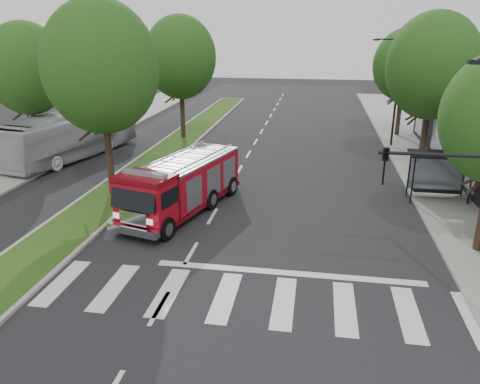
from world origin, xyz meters
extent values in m
plane|color=black|center=(0.00, 0.00, 0.00)|extent=(140.00, 140.00, 0.00)
cube|color=gray|center=(12.50, 10.00, 0.07)|extent=(5.00, 80.00, 0.15)
cube|color=gray|center=(-14.50, 10.00, 0.07)|extent=(5.00, 80.00, 0.15)
cube|color=gray|center=(-6.00, 18.00, 0.07)|extent=(3.00, 50.00, 0.14)
cube|color=#224012|center=(-6.00, 18.00, 0.14)|extent=(2.60, 49.50, 0.02)
cylinder|color=black|center=(9.80, 7.40, 1.25)|extent=(0.08, 0.08, 2.50)
cylinder|color=black|center=(12.60, 7.40, 1.25)|extent=(0.08, 0.08, 2.50)
cylinder|color=black|center=(9.80, 8.60, 1.25)|extent=(0.08, 0.08, 2.50)
cylinder|color=black|center=(12.60, 8.60, 1.25)|extent=(0.08, 0.08, 2.50)
cube|color=black|center=(11.20, 8.00, 2.55)|extent=(3.20, 1.60, 0.12)
cube|color=#8C99A5|center=(11.20, 8.70, 1.30)|extent=(2.80, 0.04, 1.80)
cube|color=black|center=(11.20, 8.00, 0.55)|extent=(2.40, 0.40, 0.08)
cylinder|color=black|center=(11.50, 14.00, 2.20)|extent=(0.36, 0.36, 4.40)
ellipsoid|color=#173A0F|center=(11.50, 14.00, 6.50)|extent=(5.60, 5.60, 6.44)
cylinder|color=black|center=(11.50, 24.00, 1.98)|extent=(0.36, 0.36, 3.96)
ellipsoid|color=#173A0F|center=(11.50, 24.00, 5.85)|extent=(5.00, 5.00, 5.75)
cylinder|color=black|center=(-6.00, 6.00, 2.31)|extent=(0.36, 0.36, 4.62)
ellipsoid|color=#173A0F|center=(-6.00, 6.00, 6.83)|extent=(5.80, 5.80, 6.67)
cylinder|color=black|center=(-6.00, 20.00, 2.20)|extent=(0.36, 0.36, 4.40)
ellipsoid|color=#173A0F|center=(-6.00, 20.00, 6.50)|extent=(5.60, 5.60, 6.44)
cylinder|color=black|center=(-14.00, 12.00, 2.09)|extent=(0.36, 0.36, 4.18)
ellipsoid|color=#173A0F|center=(-14.00, 12.00, 6.17)|extent=(5.20, 5.20, 5.98)
cube|color=black|center=(8.70, -3.50, 7.85)|extent=(0.45, 0.20, 0.12)
cylinder|color=black|center=(8.50, -3.50, 5.40)|extent=(4.00, 0.10, 0.10)
imported|color=black|center=(6.70, -3.50, 5.00)|extent=(0.18, 0.22, 1.10)
cylinder|color=black|center=(10.50, 20.00, 4.00)|extent=(0.16, 0.16, 8.00)
cylinder|color=black|center=(9.60, 20.00, 7.90)|extent=(1.80, 0.10, 0.10)
cube|color=black|center=(8.70, 20.00, 7.85)|extent=(0.45, 0.20, 0.12)
cube|color=#65050E|center=(-1.57, 4.48, 0.48)|extent=(4.48, 8.40, 0.24)
cube|color=#9C0816|center=(-1.36, 5.21, 1.49)|extent=(3.96, 6.56, 1.92)
cube|color=#9C0816|center=(-2.37, 1.61, 1.49)|extent=(2.77, 2.31, 2.01)
cube|color=#B2B2B7|center=(-1.36, 5.21, 2.49)|extent=(3.96, 6.56, 0.12)
cylinder|color=#B2B2B7|center=(-2.19, 5.45, 2.68)|extent=(1.64, 5.57, 0.10)
cylinder|color=#B2B2B7|center=(-0.53, 4.98, 2.68)|extent=(1.64, 5.57, 0.10)
cube|color=silver|center=(-2.67, 0.55, 0.58)|extent=(2.49, 1.00, 0.34)
cube|color=#8C99A5|center=(-2.37, 1.61, 2.78)|extent=(2.12, 0.89, 0.17)
cylinder|color=black|center=(-3.51, 1.63, 0.53)|extent=(0.61, 1.11, 1.05)
cylinder|color=black|center=(-1.39, 1.04, 0.53)|extent=(0.61, 1.11, 1.05)
cylinder|color=black|center=(-2.42, 5.51, 0.53)|extent=(0.61, 1.11, 1.05)
cylinder|color=black|center=(-0.30, 4.92, 0.53)|extent=(0.61, 1.11, 1.05)
cylinder|color=black|center=(-1.80, 7.73, 0.53)|extent=(0.61, 1.11, 1.05)
cylinder|color=black|center=(0.32, 7.13, 0.53)|extent=(0.61, 1.11, 1.05)
imported|color=#B6B6BA|center=(-12.00, 13.10, 1.60)|extent=(5.19, 11.83, 3.21)
camera|label=1|loc=(4.75, -16.56, 8.67)|focal=35.00mm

